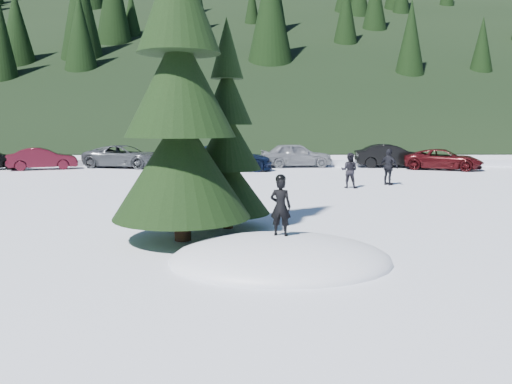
{
  "coord_description": "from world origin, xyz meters",
  "views": [
    {
      "loc": [
        -0.58,
        -9.69,
        2.72
      ],
      "look_at": [
        -0.47,
        2.14,
        1.1
      ],
      "focal_mm": 35.0,
      "sensor_mm": 36.0,
      "label": 1
    }
  ],
  "objects_px": {
    "adult_1": "(389,167)",
    "spruce_tall": "(180,97)",
    "child_skier": "(281,207)",
    "car_1": "(43,159)",
    "car_6": "(443,159)",
    "spruce_short": "(227,148)",
    "car_3": "(228,158)",
    "adult_0": "(349,170)",
    "car_2": "(125,156)",
    "car_4": "(296,155)",
    "car_5": "(390,156)"
  },
  "relations": [
    {
      "from": "car_1",
      "to": "car_6",
      "type": "xyz_separation_m",
      "value": [
        23.95,
        -0.39,
        -0.03
      ]
    },
    {
      "from": "car_3",
      "to": "child_skier",
      "type": "bearing_deg",
      "value": -176.86
    },
    {
      "from": "spruce_short",
      "to": "adult_1",
      "type": "xyz_separation_m",
      "value": [
        6.74,
        9.2,
        -1.29
      ]
    },
    {
      "from": "adult_0",
      "to": "car_5",
      "type": "bearing_deg",
      "value": -93.34
    },
    {
      "from": "car_2",
      "to": "car_6",
      "type": "bearing_deg",
      "value": -80.95
    },
    {
      "from": "child_skier",
      "to": "adult_0",
      "type": "distance_m",
      "value": 11.79
    },
    {
      "from": "adult_0",
      "to": "car_2",
      "type": "xyz_separation_m",
      "value": [
        -12.11,
        10.11,
        -0.05
      ]
    },
    {
      "from": "adult_1",
      "to": "car_6",
      "type": "height_order",
      "value": "adult_1"
    },
    {
      "from": "spruce_tall",
      "to": "child_skier",
      "type": "xyz_separation_m",
      "value": [
        2.2,
        -1.6,
        -2.25
      ]
    },
    {
      "from": "spruce_tall",
      "to": "child_skier",
      "type": "relative_size",
      "value": 7.35
    },
    {
      "from": "spruce_tall",
      "to": "car_5",
      "type": "xyz_separation_m",
      "value": [
        10.35,
        19.75,
        -2.6
      ]
    },
    {
      "from": "car_4",
      "to": "car_5",
      "type": "height_order",
      "value": "car_4"
    },
    {
      "from": "child_skier",
      "to": "adult_0",
      "type": "relative_size",
      "value": 0.78
    },
    {
      "from": "adult_0",
      "to": "adult_1",
      "type": "xyz_separation_m",
      "value": [
        1.95,
        0.98,
        0.06
      ]
    },
    {
      "from": "car_1",
      "to": "car_6",
      "type": "height_order",
      "value": "car_1"
    },
    {
      "from": "adult_0",
      "to": "car_2",
      "type": "height_order",
      "value": "adult_0"
    },
    {
      "from": "adult_1",
      "to": "spruce_tall",
      "type": "bearing_deg",
      "value": 105.59
    },
    {
      "from": "car_2",
      "to": "car_6",
      "type": "relative_size",
      "value": 1.13
    },
    {
      "from": "adult_0",
      "to": "adult_1",
      "type": "height_order",
      "value": "adult_1"
    },
    {
      "from": "spruce_short",
      "to": "car_1",
      "type": "xyz_separation_m",
      "value": [
        -11.9,
        17.05,
        -1.45
      ]
    },
    {
      "from": "child_skier",
      "to": "car_1",
      "type": "relative_size",
      "value": 0.3
    },
    {
      "from": "adult_1",
      "to": "car_2",
      "type": "distance_m",
      "value": 16.77
    },
    {
      "from": "adult_0",
      "to": "car_5",
      "type": "xyz_separation_m",
      "value": [
        4.56,
        10.13,
        -0.03
      ]
    },
    {
      "from": "spruce_tall",
      "to": "adult_0",
      "type": "bearing_deg",
      "value": 58.96
    },
    {
      "from": "spruce_tall",
      "to": "spruce_short",
      "type": "relative_size",
      "value": 1.6
    },
    {
      "from": "car_5",
      "to": "car_2",
      "type": "bearing_deg",
      "value": 93.84
    },
    {
      "from": "spruce_short",
      "to": "adult_0",
      "type": "relative_size",
      "value": 3.57
    },
    {
      "from": "adult_0",
      "to": "car_3",
      "type": "relative_size",
      "value": 0.29
    },
    {
      "from": "adult_1",
      "to": "car_6",
      "type": "relative_size",
      "value": 0.37
    },
    {
      "from": "adult_0",
      "to": "car_4",
      "type": "height_order",
      "value": "car_4"
    },
    {
      "from": "spruce_short",
      "to": "car_6",
      "type": "distance_m",
      "value": 20.61
    },
    {
      "from": "adult_1",
      "to": "car_6",
      "type": "bearing_deg",
      "value": -73.69
    },
    {
      "from": "car_1",
      "to": "spruce_tall",
      "type": "bearing_deg",
      "value": -171.49
    },
    {
      "from": "child_skier",
      "to": "car_6",
      "type": "xyz_separation_m",
      "value": [
        10.84,
        19.66,
        -0.45
      ]
    },
    {
      "from": "adult_0",
      "to": "car_2",
      "type": "distance_m",
      "value": 15.78
    },
    {
      "from": "spruce_tall",
      "to": "adult_0",
      "type": "xyz_separation_m",
      "value": [
        5.79,
        9.62,
        -2.57
      ]
    },
    {
      "from": "spruce_tall",
      "to": "adult_1",
      "type": "bearing_deg",
      "value": 53.87
    },
    {
      "from": "car_1",
      "to": "car_4",
      "type": "distance_m",
      "value": 15.43
    },
    {
      "from": "car_5",
      "to": "car_3",
      "type": "bearing_deg",
      "value": 106.58
    },
    {
      "from": "spruce_tall",
      "to": "car_6",
      "type": "relative_size",
      "value": 1.94
    },
    {
      "from": "car_1",
      "to": "car_4",
      "type": "relative_size",
      "value": 0.88
    },
    {
      "from": "adult_0",
      "to": "car_6",
      "type": "xyz_separation_m",
      "value": [
        7.25,
        8.44,
        -0.14
      ]
    },
    {
      "from": "child_skier",
      "to": "car_5",
      "type": "distance_m",
      "value": 22.86
    },
    {
      "from": "spruce_short",
      "to": "car_3",
      "type": "height_order",
      "value": "spruce_short"
    },
    {
      "from": "child_skier",
      "to": "adult_0",
      "type": "bearing_deg",
      "value": -92.3
    },
    {
      "from": "car_1",
      "to": "car_5",
      "type": "relative_size",
      "value": 0.9
    },
    {
      "from": "car_1",
      "to": "car_3",
      "type": "relative_size",
      "value": 0.76
    },
    {
      "from": "car_1",
      "to": "car_5",
      "type": "height_order",
      "value": "car_5"
    },
    {
      "from": "spruce_tall",
      "to": "car_6",
      "type": "height_order",
      "value": "spruce_tall"
    },
    {
      "from": "child_skier",
      "to": "car_4",
      "type": "bearing_deg",
      "value": -80.5
    }
  ]
}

